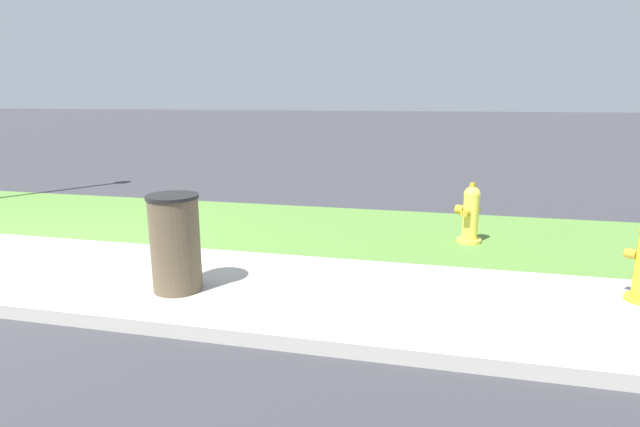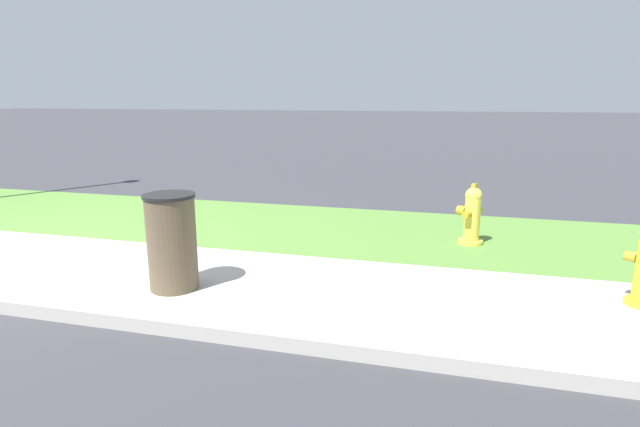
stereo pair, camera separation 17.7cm
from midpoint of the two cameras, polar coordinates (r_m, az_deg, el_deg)
The scene contains 3 objects.
grass_verge at distance 8.26m, azimuth -20.74°, elevation -0.09°, with size 18.00×2.59×0.01m, color #568438.
fire_hydrant_far_end at distance 6.42m, azimuth 17.73°, elevation -0.19°, with size 0.35×0.37×0.76m.
trash_bin at distance 4.83m, azimuth -15.56°, elevation -3.19°, with size 0.47×0.47×0.92m.
Camera 2 is at (4.83, -4.22, 1.78)m, focal length 28.00 mm.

